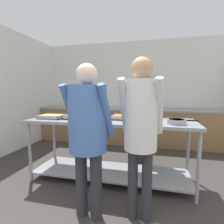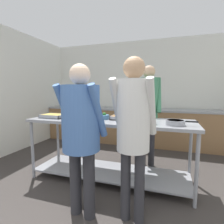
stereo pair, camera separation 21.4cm
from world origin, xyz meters
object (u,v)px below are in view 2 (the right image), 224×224
at_px(guest_serving_right, 81,126).
at_px(water_bottle, 79,102).
at_px(cook_behind_counter, 148,104).
at_px(serving_tray_roast, 80,116).
at_px(guest_serving_left, 133,122).
at_px(serving_tray_greens, 125,117).
at_px(sauce_pan, 176,122).
at_px(broccoli_bowl, 102,116).
at_px(serving_tray_vegetables, 54,116).
at_px(plate_stack, 146,122).

relative_size(guest_serving_right, water_bottle, 5.60).
relative_size(guest_serving_right, cook_behind_counter, 0.91).
xyz_separation_m(serving_tray_roast, cook_behind_counter, (0.96, 0.69, 0.16)).
xyz_separation_m(guest_serving_left, cook_behind_counter, (-0.02, 1.42, 0.07)).
distance_m(serving_tray_greens, sauce_pan, 0.76).
xyz_separation_m(serving_tray_roast, serving_tray_greens, (0.68, 0.13, -0.00)).
xyz_separation_m(sauce_pan, guest_serving_left, (-0.41, -0.59, 0.08)).
distance_m(broccoli_bowl, water_bottle, 2.38).
xyz_separation_m(serving_tray_roast, guest_serving_left, (0.98, -0.72, 0.09)).
xyz_separation_m(serving_tray_vegetables, water_bottle, (-0.65, 2.02, 0.09)).
relative_size(sauce_pan, water_bottle, 1.28).
xyz_separation_m(broccoli_bowl, water_bottle, (-1.42, 1.91, 0.07)).
distance_m(serving_tray_greens, water_bottle, 2.52).
xyz_separation_m(serving_tray_roast, water_bottle, (-1.07, 1.94, 0.09)).
bearing_deg(cook_behind_counter, serving_tray_vegetables, -150.70).
distance_m(serving_tray_roast, water_bottle, 2.22).
distance_m(serving_tray_greens, cook_behind_counter, 0.65).
bearing_deg(guest_serving_right, plate_stack, 47.40).
height_order(serving_tray_roast, plate_stack, plate_stack).
relative_size(plate_stack, cook_behind_counter, 0.15).
bearing_deg(sauce_pan, cook_behind_counter, 117.25).
height_order(broccoli_bowl, serving_tray_greens, broccoli_bowl).
xyz_separation_m(serving_tray_greens, guest_serving_right, (-0.23, -0.93, 0.03)).
xyz_separation_m(serving_tray_greens, plate_stack, (0.35, -0.30, 0.00)).
bearing_deg(plate_stack, serving_tray_roast, 170.16).
height_order(plate_stack, cook_behind_counter, cook_behind_counter).
bearing_deg(water_bottle, serving_tray_vegetables, -72.06).
distance_m(serving_tray_vegetables, plate_stack, 1.45).
bearing_deg(sauce_pan, serving_tray_greens, 159.56).
bearing_deg(sauce_pan, serving_tray_vegetables, 178.13).
bearing_deg(broccoli_bowl, guest_serving_left, -50.22).
height_order(sauce_pan, guest_serving_right, guest_serving_right).
xyz_separation_m(serving_tray_greens, cook_behind_counter, (0.28, 0.57, 0.16)).
distance_m(serving_tray_vegetables, sauce_pan, 1.81).
xyz_separation_m(serving_tray_vegetables, guest_serving_left, (1.40, -0.64, 0.09)).
distance_m(broccoli_bowl, guest_serving_left, 0.99).
bearing_deg(serving_tray_vegetables, guest_serving_right, -39.90).
bearing_deg(broccoli_bowl, serving_tray_vegetables, -171.57).
xyz_separation_m(serving_tray_vegetables, broccoli_bowl, (0.77, 0.11, 0.01)).
distance_m(guest_serving_left, guest_serving_right, 0.54).
bearing_deg(cook_behind_counter, water_bottle, 148.48).
bearing_deg(serving_tray_roast, plate_stack, -9.84).
height_order(broccoli_bowl, guest_serving_right, guest_serving_right).
bearing_deg(guest_serving_right, water_bottle, 119.03).
height_order(serving_tray_greens, sauce_pan, sauce_pan).
xyz_separation_m(broccoli_bowl, cook_behind_counter, (0.61, 0.66, 0.15)).
relative_size(broccoli_bowl, water_bottle, 0.78).
bearing_deg(water_bottle, broccoli_bowl, -53.30).
bearing_deg(water_bottle, serving_tray_greens, -46.00).
height_order(serving_tray_roast, sauce_pan, sauce_pan).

